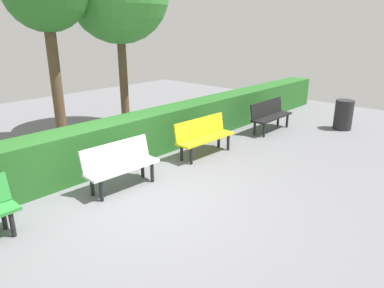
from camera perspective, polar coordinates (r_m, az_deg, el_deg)
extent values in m
plane|color=slate|center=(6.40, -7.68, -8.54)|extent=(20.34, 20.34, 0.00)
cube|color=black|center=(10.37, 12.77, 4.28)|extent=(1.62, 0.43, 0.05)
cube|color=black|center=(10.41, 11.95, 5.72)|extent=(1.62, 0.12, 0.42)
cylinder|color=black|center=(10.92, 15.08, 3.62)|extent=(0.07, 0.07, 0.39)
cylinder|color=black|center=(11.06, 13.70, 3.91)|extent=(0.07, 0.07, 0.39)
cylinder|color=black|center=(9.80, 11.53, 2.20)|extent=(0.07, 0.07, 0.39)
cylinder|color=black|center=(9.95, 10.05, 2.53)|extent=(0.07, 0.07, 0.39)
cube|color=yellow|center=(8.19, 2.26, 0.92)|extent=(1.60, 0.47, 0.05)
cube|color=yellow|center=(8.25, 1.30, 2.76)|extent=(1.59, 0.16, 0.42)
cylinder|color=black|center=(8.64, 5.85, 0.25)|extent=(0.07, 0.07, 0.39)
cylinder|color=black|center=(8.82, 4.33, 0.68)|extent=(0.07, 0.07, 0.39)
cylinder|color=black|center=(7.72, -0.14, -1.91)|extent=(0.07, 0.07, 0.39)
cylinder|color=black|center=(7.92, -1.69, -1.38)|extent=(0.07, 0.07, 0.39)
cube|color=white|center=(6.64, -11.11, -3.77)|extent=(1.44, 0.48, 0.05)
cube|color=white|center=(6.71, -12.15, -1.46)|extent=(1.43, 0.19, 0.42)
cylinder|color=black|center=(6.92, -6.44, -4.57)|extent=(0.07, 0.07, 0.39)
cylinder|color=black|center=(7.14, -7.97, -3.88)|extent=(0.07, 0.07, 0.39)
cylinder|color=black|center=(6.34, -14.41, -7.30)|extent=(0.07, 0.07, 0.39)
cylinder|color=black|center=(6.58, -15.79, -6.44)|extent=(0.07, 0.07, 0.39)
cylinder|color=black|center=(5.80, -26.97, -11.46)|extent=(0.07, 0.07, 0.39)
cylinder|color=black|center=(6.05, -28.05, -10.36)|extent=(0.07, 0.07, 0.39)
cube|color=#266023|center=(8.14, -9.35, 1.10)|extent=(16.34, 0.73, 0.97)
cylinder|color=brown|center=(10.31, -10.98, 10.29)|extent=(0.23, 0.23, 2.94)
cylinder|color=brown|center=(9.27, -21.02, 9.05)|extent=(0.26, 0.26, 3.12)
cylinder|color=#262628|center=(11.21, 23.22, 4.35)|extent=(0.51, 0.51, 0.86)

